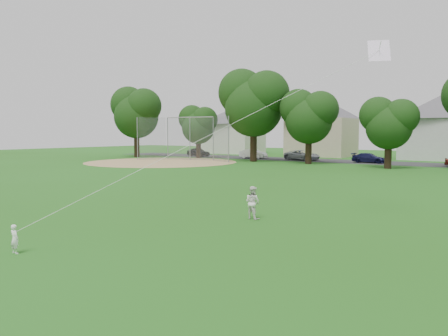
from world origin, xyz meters
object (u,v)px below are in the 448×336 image
Objects in this scene: toddler at (15,239)px; baseball_backstop at (188,139)px; older_boy at (253,203)px; kite at (224,128)px.

baseball_backstop is (-23.97, 35.88, 2.31)m from toddler.
older_boy is 0.11× the size of baseball_backstop.
kite is (0.58, -2.76, 2.99)m from older_boy.
toddler is at bearing -121.85° from kite.
older_boy is at bearing -45.75° from baseball_backstop.
older_boy is 0.09× the size of kite.
older_boy is at bearing 101.79° from kite.
baseball_backstop reaches higher than older_boy.
kite reaches higher than toddler.
kite is at bearing -47.87° from baseball_backstop.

